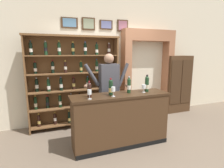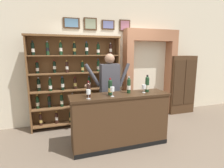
# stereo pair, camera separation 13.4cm
# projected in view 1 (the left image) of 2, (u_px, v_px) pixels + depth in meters

# --- Properties ---
(ground_plane) EXTENTS (14.00, 14.00, 0.02)m
(ground_plane) POSITION_uv_depth(u_px,v_px,m) (129.00, 143.00, 3.50)
(ground_plane) COLOR #6B5B4C
(back_wall) EXTENTS (12.00, 0.19, 3.52)m
(back_wall) POSITION_uv_depth(u_px,v_px,m) (104.00, 52.00, 4.60)
(back_wall) COLOR beige
(back_wall) RESTS_ON ground
(wine_shelf) EXTENTS (2.09, 0.31, 2.12)m
(wine_shelf) POSITION_uv_depth(u_px,v_px,m) (74.00, 80.00, 4.10)
(wine_shelf) COLOR brown
(wine_shelf) RESTS_ON ground
(archway_doorway) EXTENTS (1.50, 0.45, 2.34)m
(archway_doorway) POSITION_uv_depth(u_px,v_px,m) (146.00, 68.00, 4.96)
(archway_doorway) COLOR #9E6647
(archway_doorway) RESTS_ON ground
(side_cabinet) EXTENTS (0.78, 0.42, 1.65)m
(side_cabinet) POSITION_uv_depth(u_px,v_px,m) (176.00, 84.00, 5.26)
(side_cabinet) COLOR #422B19
(side_cabinet) RESTS_ON ground
(tasting_counter) EXTENTS (1.84, 0.51, 0.99)m
(tasting_counter) POSITION_uv_depth(u_px,v_px,m) (120.00, 120.00, 3.34)
(tasting_counter) COLOR #422B19
(tasting_counter) RESTS_ON ground
(shopkeeper) EXTENTS (1.01, 0.22, 1.72)m
(shopkeeper) POSITION_uv_depth(u_px,v_px,m) (109.00, 85.00, 3.79)
(shopkeeper) COLOR #2D3347
(shopkeeper) RESTS_ON ground
(tasting_bottle_bianco) EXTENTS (0.07, 0.07, 0.28)m
(tasting_bottle_bianco) POSITION_uv_depth(u_px,v_px,m) (89.00, 90.00, 3.03)
(tasting_bottle_bianco) COLOR black
(tasting_bottle_bianco) RESTS_ON tasting_counter
(tasting_bottle_grappa) EXTENTS (0.07, 0.07, 0.31)m
(tasting_bottle_grappa) POSITION_uv_depth(u_px,v_px,m) (111.00, 87.00, 3.17)
(tasting_bottle_grappa) COLOR black
(tasting_bottle_grappa) RESTS_ON tasting_counter
(tasting_bottle_vin_santo) EXTENTS (0.07, 0.07, 0.32)m
(tasting_bottle_vin_santo) POSITION_uv_depth(u_px,v_px,m) (129.00, 85.00, 3.33)
(tasting_bottle_vin_santo) COLOR #19381E
(tasting_bottle_vin_santo) RESTS_ON tasting_counter
(tasting_bottle_super_tuscan) EXTENTS (0.08, 0.08, 0.33)m
(tasting_bottle_super_tuscan) POSITION_uv_depth(u_px,v_px,m) (147.00, 84.00, 3.45)
(tasting_bottle_super_tuscan) COLOR #19381E
(tasting_bottle_super_tuscan) RESTS_ON tasting_counter
(wine_glass_spare) EXTENTS (0.07, 0.07, 0.17)m
(wine_glass_spare) POSITION_uv_depth(u_px,v_px,m) (113.00, 90.00, 3.07)
(wine_glass_spare) COLOR silver
(wine_glass_spare) RESTS_ON tasting_counter
(wine_glass_center) EXTENTS (0.07, 0.07, 0.16)m
(wine_glass_center) POSITION_uv_depth(u_px,v_px,m) (89.00, 93.00, 2.89)
(wine_glass_center) COLOR silver
(wine_glass_center) RESTS_ON tasting_counter
(wine_glass_left) EXTENTS (0.08, 0.08, 0.15)m
(wine_glass_left) POSITION_uv_depth(u_px,v_px,m) (144.00, 87.00, 3.38)
(wine_glass_left) COLOR silver
(wine_glass_left) RESTS_ON tasting_counter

